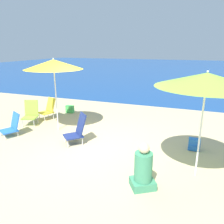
{
  "coord_description": "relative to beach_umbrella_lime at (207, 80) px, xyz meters",
  "views": [
    {
      "loc": [
        2.29,
        -4.86,
        2.61
      ],
      "look_at": [
        0.42,
        0.19,
        1.0
      ],
      "focal_mm": 35.0,
      "sensor_mm": 36.0,
      "label": 1
    }
  ],
  "objects": [
    {
      "name": "beach_chair_navy",
      "position": [
        -3.13,
        0.57,
        -1.61
      ],
      "size": [
        0.72,
        0.73,
        0.85
      ],
      "rotation": [
        0.0,
        0.0,
        -0.76
      ],
      "color": "silver",
      "rests_on": "ground"
    },
    {
      "name": "sea_water",
      "position": [
        -2.54,
        25.27,
        -2.02
      ],
      "size": [
        60.0,
        40.0,
        0.01
      ],
      "color": "#19478C",
      "rests_on": "ground"
    },
    {
      "name": "beach_chair_lime",
      "position": [
        -5.44,
        1.42,
        -1.6
      ],
      "size": [
        0.61,
        0.64,
        0.83
      ],
      "rotation": [
        0.0,
        0.0,
        0.35
      ],
      "color": "silver",
      "rests_on": "ground"
    },
    {
      "name": "ground_plane",
      "position": [
        -2.54,
        0.44,
        -2.02
      ],
      "size": [
        60.0,
        60.0,
        0.0
      ],
      "primitive_type": "plane",
      "color": "#C6B284"
    },
    {
      "name": "beach_chair_yellow",
      "position": [
        -5.23,
        2.15,
        -1.62
      ],
      "size": [
        0.6,
        0.67,
        0.78
      ],
      "rotation": [
        0.0,
        0.0,
        -0.38
      ],
      "color": "silver",
      "rests_on": "ground"
    },
    {
      "name": "beach_chair_blue",
      "position": [
        -5.28,
        0.38,
        -1.71
      ],
      "size": [
        0.65,
        0.68,
        0.69
      ],
      "rotation": [
        0.0,
        0.0,
        -0.47
      ],
      "color": "silver",
      "rests_on": "ground"
    },
    {
      "name": "beach_umbrella_lime",
      "position": [
        0.0,
        0.0,
        0.0
      ],
      "size": [
        1.93,
        1.93,
        2.2
      ],
      "color": "white",
      "rests_on": "ground"
    },
    {
      "name": "backpack_green",
      "position": [
        -4.89,
        3.09,
        -1.87
      ],
      "size": [
        0.31,
        0.21,
        0.3
      ],
      "color": "#47B756",
      "rests_on": "ground"
    },
    {
      "name": "person_seated_far",
      "position": [
        -0.96,
        -0.8,
        -1.64
      ],
      "size": [
        0.58,
        0.56,
        0.93
      ],
      "rotation": [
        0.0,
        0.0,
        -1.01
      ],
      "color": "#3F8C66",
      "rests_on": "ground"
    },
    {
      "name": "beach_umbrella_yellow",
      "position": [
        -4.24,
        1.27,
        0.09
      ],
      "size": [
        1.78,
        1.78,
        2.3
      ],
      "color": "white",
      "rests_on": "ground"
    },
    {
      "name": "backpack_blue",
      "position": [
        -0.04,
        1.24,
        -1.86
      ],
      "size": [
        0.29,
        0.21,
        0.32
      ],
      "color": "blue",
      "rests_on": "ground"
    }
  ]
}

